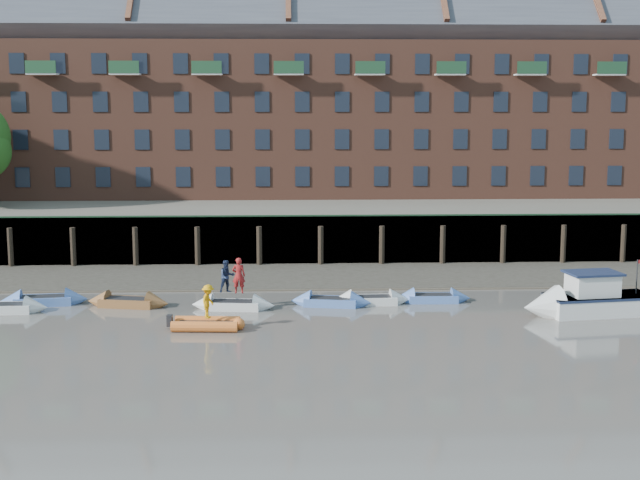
{
  "coord_description": "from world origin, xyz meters",
  "views": [
    {
      "loc": [
        -0.2,
        -35.45,
        10.55
      ],
      "look_at": [
        1.59,
        12.0,
        3.2
      ],
      "focal_mm": 50.0,
      "sensor_mm": 36.0,
      "label": 1
    }
  ],
  "objects_px": {
    "rowboat_0": "(3,308)",
    "rowboat_5": "(371,300)",
    "rowboat_2": "(128,302)",
    "person_rower_a": "(239,275)",
    "rowboat_4": "(331,302)",
    "rowboat_1": "(44,300)",
    "rowboat_6": "(433,298)",
    "motor_launch": "(579,301)",
    "rowboat_3": "(233,305)",
    "rib_tender": "(209,324)",
    "person_rib_crew": "(208,301)",
    "person_rower_b": "(227,276)"
  },
  "relations": [
    {
      "from": "rowboat_2",
      "to": "rib_tender",
      "type": "xyz_separation_m",
      "value": [
        4.64,
        -4.89,
        0.03
      ]
    },
    {
      "from": "rowboat_5",
      "to": "rowboat_1",
      "type": "bearing_deg",
      "value": 175.75
    },
    {
      "from": "person_rower_b",
      "to": "rowboat_1",
      "type": "bearing_deg",
      "value": 150.16
    },
    {
      "from": "rowboat_5",
      "to": "motor_launch",
      "type": "height_order",
      "value": "motor_launch"
    },
    {
      "from": "rowboat_2",
      "to": "motor_launch",
      "type": "relative_size",
      "value": 0.66
    },
    {
      "from": "rowboat_4",
      "to": "rowboat_6",
      "type": "xyz_separation_m",
      "value": [
        5.49,
        0.71,
        -0.01
      ]
    },
    {
      "from": "rowboat_0",
      "to": "rowboat_2",
      "type": "bearing_deg",
      "value": 8.23
    },
    {
      "from": "person_rower_a",
      "to": "rowboat_3",
      "type": "bearing_deg",
      "value": 3.02
    },
    {
      "from": "rowboat_6",
      "to": "motor_launch",
      "type": "height_order",
      "value": "motor_launch"
    },
    {
      "from": "rowboat_2",
      "to": "rowboat_1",
      "type": "bearing_deg",
      "value": -176.36
    },
    {
      "from": "rowboat_3",
      "to": "rib_tender",
      "type": "bearing_deg",
      "value": -96.28
    },
    {
      "from": "rowboat_2",
      "to": "motor_launch",
      "type": "bearing_deg",
      "value": 4.29
    },
    {
      "from": "person_rower_b",
      "to": "person_rib_crew",
      "type": "bearing_deg",
      "value": -120.67
    },
    {
      "from": "rowboat_1",
      "to": "rowboat_2",
      "type": "height_order",
      "value": "rowboat_1"
    },
    {
      "from": "motor_launch",
      "to": "person_rower_a",
      "type": "height_order",
      "value": "person_rower_a"
    },
    {
      "from": "rowboat_0",
      "to": "rowboat_4",
      "type": "xyz_separation_m",
      "value": [
        16.69,
        0.9,
        -0.01
      ]
    },
    {
      "from": "rowboat_1",
      "to": "person_rower_a",
      "type": "relative_size",
      "value": 2.51
    },
    {
      "from": "rowboat_4",
      "to": "rowboat_5",
      "type": "bearing_deg",
      "value": 18.7
    },
    {
      "from": "rowboat_0",
      "to": "rib_tender",
      "type": "xyz_separation_m",
      "value": [
        10.72,
        -3.76,
        0.03
      ]
    },
    {
      "from": "rowboat_5",
      "to": "person_rib_crew",
      "type": "relative_size",
      "value": 2.65
    },
    {
      "from": "rowboat_3",
      "to": "rowboat_2",
      "type": "bearing_deg",
      "value": 177.55
    },
    {
      "from": "motor_launch",
      "to": "rowboat_5",
      "type": "bearing_deg",
      "value": -23.84
    },
    {
      "from": "rowboat_3",
      "to": "person_rib_crew",
      "type": "height_order",
      "value": "person_rib_crew"
    },
    {
      "from": "rowboat_6",
      "to": "rowboat_5",
      "type": "bearing_deg",
      "value": -172.28
    },
    {
      "from": "rowboat_6",
      "to": "motor_launch",
      "type": "xyz_separation_m",
      "value": [
        6.84,
        -3.22,
        0.5
      ]
    },
    {
      "from": "rowboat_0",
      "to": "rowboat_1",
      "type": "bearing_deg",
      "value": 45.5
    },
    {
      "from": "rowboat_2",
      "to": "person_rower_a",
      "type": "height_order",
      "value": "person_rower_a"
    },
    {
      "from": "rowboat_3",
      "to": "rowboat_6",
      "type": "xyz_separation_m",
      "value": [
        10.56,
        1.31,
        -0.01
      ]
    },
    {
      "from": "rowboat_4",
      "to": "rowboat_1",
      "type": "bearing_deg",
      "value": -172.89
    },
    {
      "from": "rowboat_3",
      "to": "rowboat_6",
      "type": "relative_size",
      "value": 1.09
    },
    {
      "from": "rowboat_6",
      "to": "motor_launch",
      "type": "distance_m",
      "value": 7.58
    },
    {
      "from": "rowboat_2",
      "to": "rowboat_4",
      "type": "distance_m",
      "value": 10.61
    },
    {
      "from": "person_rower_b",
      "to": "rowboat_6",
      "type": "bearing_deg",
      "value": -16.93
    },
    {
      "from": "rowboat_0",
      "to": "rowboat_1",
      "type": "height_order",
      "value": "rowboat_1"
    },
    {
      "from": "rowboat_0",
      "to": "motor_launch",
      "type": "xyz_separation_m",
      "value": [
        29.02,
        -1.61,
        0.48
      ]
    },
    {
      "from": "rowboat_2",
      "to": "motor_launch",
      "type": "distance_m",
      "value": 23.11
    },
    {
      "from": "rowboat_0",
      "to": "motor_launch",
      "type": "relative_size",
      "value": 0.64
    },
    {
      "from": "rowboat_1",
      "to": "rib_tender",
      "type": "xyz_separation_m",
      "value": [
        9.16,
        -5.48,
        0.02
      ]
    },
    {
      "from": "rowboat_3",
      "to": "person_rower_b",
      "type": "distance_m",
      "value": 1.51
    },
    {
      "from": "rowboat_4",
      "to": "person_rower_a",
      "type": "distance_m",
      "value": 5.05
    },
    {
      "from": "rowboat_3",
      "to": "person_rower_b",
      "type": "height_order",
      "value": "person_rower_b"
    },
    {
      "from": "motor_launch",
      "to": "rowboat_3",
      "type": "bearing_deg",
      "value": -14.61
    },
    {
      "from": "rowboat_4",
      "to": "rowboat_5",
      "type": "relative_size",
      "value": 1.04
    },
    {
      "from": "rowboat_3",
      "to": "rowboat_6",
      "type": "height_order",
      "value": "rowboat_3"
    },
    {
      "from": "rib_tender",
      "to": "motor_launch",
      "type": "xyz_separation_m",
      "value": [
        18.3,
        2.16,
        0.45
      ]
    },
    {
      "from": "rib_tender",
      "to": "rowboat_6",
      "type": "bearing_deg",
      "value": 28.84
    },
    {
      "from": "rowboat_3",
      "to": "motor_launch",
      "type": "distance_m",
      "value": 17.52
    },
    {
      "from": "rowboat_1",
      "to": "rowboat_4",
      "type": "distance_m",
      "value": 15.15
    },
    {
      "from": "rowboat_1",
      "to": "person_rower_a",
      "type": "xyz_separation_m",
      "value": [
        10.35,
        -1.41,
        1.54
      ]
    },
    {
      "from": "rowboat_0",
      "to": "rowboat_5",
      "type": "height_order",
      "value": "rowboat_0"
    }
  ]
}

